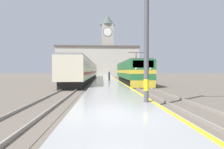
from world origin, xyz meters
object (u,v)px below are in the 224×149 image
Objects in this scene: person_on_platform at (109,76)px; clock_tower at (107,43)px; passenger_train at (86,71)px; catenary_mast at (148,20)px; locomotive_train at (131,72)px.

clock_tower is (0.99, 43.29, 12.25)m from person_on_platform.
catenary_mast reaches higher than passenger_train.
locomotive_train is at bearing -47.78° from passenger_train.
clock_tower is at bearing 88.69° from person_on_platform.
clock_tower is (5.37, 36.99, 11.42)m from passenger_train.
locomotive_train is 10.10× the size of person_on_platform.
clock_tower is at bearing 90.21° from catenary_mast.
passenger_train is 39.09m from clock_tower.
locomotive_train is 1.90× the size of catenary_mast.
passenger_train is at bearing 102.02° from catenary_mast.
person_on_platform is at bearing -91.31° from clock_tower.
clock_tower reaches higher than locomotive_train.
locomotive_train is 0.66× the size of clock_tower.
clock_tower reaches higher than catenary_mast.
person_on_platform is 45.01m from clock_tower.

